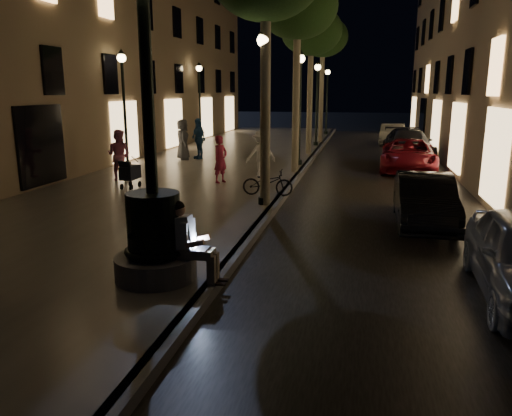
% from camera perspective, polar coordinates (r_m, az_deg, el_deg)
% --- Properties ---
extents(ground, '(120.00, 120.00, 0.00)m').
position_cam_1_polar(ground, '(21.00, 5.35, 4.03)').
color(ground, black).
rests_on(ground, ground).
extents(cobble_lane, '(6.00, 45.00, 0.02)m').
position_cam_1_polar(cobble_lane, '(20.87, 13.57, 3.69)').
color(cobble_lane, black).
rests_on(cobble_lane, ground).
extents(promenade, '(8.00, 45.00, 0.20)m').
position_cam_1_polar(promenade, '(21.80, -5.18, 4.64)').
color(promenade, '#615C55').
rests_on(promenade, ground).
extents(curb_strip, '(0.25, 45.00, 0.20)m').
position_cam_1_polar(curb_strip, '(20.98, 5.35, 4.30)').
color(curb_strip, '#59595B').
rests_on(curb_strip, ground).
extents(building_left, '(8.00, 36.00, 15.00)m').
position_cam_1_polar(building_left, '(27.94, -20.57, 21.02)').
color(building_left, '#856B53').
rests_on(building_left, ground).
extents(fountain_lamppost, '(1.40, 1.40, 5.21)m').
position_cam_1_polar(fountain_lamppost, '(8.58, -11.61, -1.47)').
color(fountain_lamppost, '#59595B').
rests_on(fountain_lamppost, promenade).
extents(seated_man_laptop, '(1.01, 0.34, 1.38)m').
position_cam_1_polar(seated_man_laptop, '(8.44, -7.69, -3.58)').
color(seated_man_laptop, gray).
rests_on(seated_man_laptop, promenade).
extents(tree_second, '(3.00, 3.00, 7.40)m').
position_cam_1_polar(tree_second, '(19.98, 4.79, 21.81)').
color(tree_second, '#6B604C').
rests_on(tree_second, promenade).
extents(tree_third, '(3.00, 3.00, 7.20)m').
position_cam_1_polar(tree_third, '(25.88, 6.34, 19.38)').
color(tree_third, '#6B604C').
rests_on(tree_third, promenade).
extents(tree_far, '(3.00, 3.00, 7.50)m').
position_cam_1_polar(tree_far, '(31.85, 7.66, 18.72)').
color(tree_far, '#6B604C').
rests_on(tree_far, promenade).
extents(lamp_curb_a, '(0.36, 0.36, 4.81)m').
position_cam_1_polar(lamp_curb_a, '(13.85, 0.87, 12.78)').
color(lamp_curb_a, black).
rests_on(lamp_curb_a, promenade).
extents(lamp_curb_b, '(0.36, 0.36, 4.81)m').
position_cam_1_polar(lamp_curb_b, '(21.76, 5.05, 12.92)').
color(lamp_curb_b, black).
rests_on(lamp_curb_b, promenade).
extents(lamp_curb_c, '(0.36, 0.36, 4.81)m').
position_cam_1_polar(lamp_curb_c, '(29.71, 7.00, 12.96)').
color(lamp_curb_c, black).
rests_on(lamp_curb_c, promenade).
extents(lamp_curb_d, '(0.36, 0.36, 4.81)m').
position_cam_1_polar(lamp_curb_d, '(37.69, 8.13, 12.98)').
color(lamp_curb_d, black).
rests_on(lamp_curb_d, promenade).
extents(lamp_left_b, '(0.36, 0.36, 4.81)m').
position_cam_1_polar(lamp_left_b, '(21.90, -14.89, 12.54)').
color(lamp_left_b, black).
rests_on(lamp_left_b, promenade).
extents(lamp_left_c, '(0.36, 0.36, 4.81)m').
position_cam_1_polar(lamp_left_c, '(31.17, -6.46, 12.98)').
color(lamp_left_c, black).
rests_on(lamp_left_c, promenade).
extents(stroller, '(0.46, 1.03, 1.04)m').
position_cam_1_polar(stroller, '(16.93, -14.22, 3.93)').
color(stroller, black).
rests_on(stroller, promenade).
extents(car_second, '(1.41, 3.93, 1.29)m').
position_cam_1_polar(car_second, '(13.34, 18.71, 0.85)').
color(car_second, black).
rests_on(car_second, ground).
extents(car_third, '(2.53, 4.98, 1.35)m').
position_cam_1_polar(car_third, '(22.25, 17.03, 5.79)').
color(car_third, maroon).
rests_on(car_third, ground).
extents(car_rear, '(2.45, 5.26, 1.49)m').
position_cam_1_polar(car_rear, '(26.11, 17.00, 6.97)').
color(car_rear, '#2D2C31').
rests_on(car_rear, ground).
extents(car_fifth, '(1.73, 4.08, 1.31)m').
position_cam_1_polar(car_fifth, '(32.93, 15.28, 8.12)').
color(car_fifth, '#9B9B96').
rests_on(car_fifth, ground).
extents(pedestrian_red, '(0.63, 0.71, 1.64)m').
position_cam_1_polar(pedestrian_red, '(17.49, -4.08, 5.58)').
color(pedestrian_red, '#AD2240').
rests_on(pedestrian_red, promenade).
extents(pedestrian_pink, '(0.91, 0.73, 1.82)m').
position_cam_1_polar(pedestrian_pink, '(18.57, -15.38, 5.86)').
color(pedestrian_pink, '#CA6B93').
rests_on(pedestrian_pink, promenade).
extents(pedestrian_white, '(1.29, 1.08, 1.74)m').
position_cam_1_polar(pedestrian_white, '(18.58, 0.56, 6.21)').
color(pedestrian_white, white).
rests_on(pedestrian_white, promenade).
extents(pedestrian_blue, '(1.13, 1.10, 1.90)m').
position_cam_1_polar(pedestrian_blue, '(23.86, -6.58, 7.89)').
color(pedestrian_blue, navy).
rests_on(pedestrian_blue, promenade).
extents(pedestrian_dark, '(0.92, 1.08, 1.87)m').
position_cam_1_polar(pedestrian_dark, '(23.59, -8.37, 7.74)').
color(pedestrian_dark, '#34353A').
rests_on(pedestrian_dark, promenade).
extents(bicycle, '(1.57, 0.58, 0.82)m').
position_cam_1_polar(bicycle, '(15.31, 1.34, 2.94)').
color(bicycle, black).
rests_on(bicycle, promenade).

